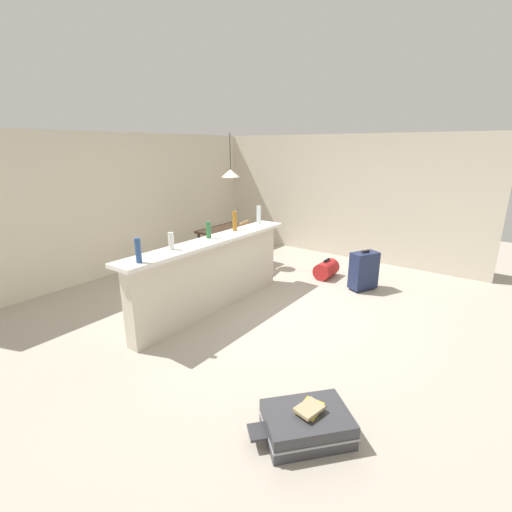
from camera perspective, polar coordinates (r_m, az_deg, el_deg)
The scene contains 17 objects.
ground_plane at distance 5.51m, azimuth 1.21°, elevation -7.73°, with size 13.00×13.00×0.05m, color #ADA393.
wall_back at distance 7.27m, azimuth -19.04°, elevation 7.94°, with size 6.60×0.10×2.50m, color beige.
wall_right at distance 7.89m, azimuth 12.40°, elevation 9.11°, with size 0.10×6.00×2.50m, color beige.
partition_half_wall at distance 5.18m, azimuth -6.77°, elevation -3.23°, with size 2.80×0.20×0.99m, color beige.
bar_countertop at distance 5.03m, azimuth -6.98°, elevation 2.35°, with size 2.96×0.40×0.05m, color white.
bottle_blue at distance 4.15m, azimuth -18.02°, elevation 0.84°, with size 0.06×0.06×0.28m, color #284C89.
bottle_white at distance 4.59m, azimuth -13.19°, elevation 2.31°, with size 0.07×0.07×0.21m, color silver.
bottle_green at distance 5.07m, azimuth -7.47°, elevation 4.10°, with size 0.07×0.07×0.23m, color #2D6B38.
bottle_amber at distance 5.48m, azimuth -3.36°, elevation 5.52°, with size 0.07×0.07×0.30m, color #9E661E.
bottle_clear at distance 5.96m, azimuth 0.44°, elevation 6.47°, with size 0.07×0.07×0.29m, color silver.
dining_table at distance 7.05m, azimuth -4.20°, elevation 3.55°, with size 1.10×0.80×0.74m.
dining_chair_near_partition at distance 6.77m, azimuth -1.10°, elevation 1.89°, with size 0.48×0.48×0.93m.
pendant_lamp at distance 6.92m, azimuth -4.02°, elevation 12.86°, with size 0.34×0.34×0.83m.
suitcase_flat_charcoal at distance 3.27m, azimuth 7.91°, elevation -24.68°, with size 0.84×0.83×0.22m.
duffel_bag_red at distance 6.62m, azimuth 10.96°, elevation -2.07°, with size 0.48×0.30×0.34m.
suitcase_upright_navy at distance 6.16m, azimuth 16.56°, elevation -2.16°, with size 0.50×0.42×0.67m.
book_stack at distance 3.19m, azimuth 8.44°, elevation -22.60°, with size 0.27×0.20×0.06m.
Camera 1 is at (-4.11, -2.86, 2.27)m, focal length 25.47 mm.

